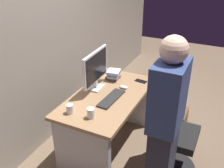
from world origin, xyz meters
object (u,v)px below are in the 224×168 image
keyboard (111,98)px  desk (108,112)px  cup_near_keyboard (91,113)px  cup_by_monitor (70,109)px  monitor (96,68)px  cell_phone (141,81)px  handbag (180,120)px  book_stack (114,75)px  person_at_desk (165,126)px  office_chair (170,136)px  mouse (124,87)px

keyboard → desk: bearing=50.7°
cup_near_keyboard → cup_by_monitor: size_ratio=1.07×
monitor → cup_near_keyboard: (-0.55, -0.25, -0.20)m
desk → cell_phone: bearing=-24.3°
handbag → cell_phone: bearing=118.5°
desk → monitor: size_ratio=2.44×
cup_by_monitor → handbag: size_ratio=0.26×
cup_near_keyboard → book_stack: book_stack is taller
person_at_desk → cell_phone: size_ratio=11.38×
book_stack → handbag: (0.36, -0.83, -0.65)m
office_chair → book_stack: 1.02m
keyboard → mouse: (0.29, -0.02, 0.01)m
keyboard → book_stack: 0.50m
office_chair → desk: bearing=88.5°
person_at_desk → book_stack: person_at_desk is taller
mouse → cup_near_keyboard: bearing=176.3°
desk → mouse: bearing=-23.4°
person_at_desk → cell_phone: bearing=31.1°
cup_near_keyboard → cell_phone: 0.96m
mouse → monitor: bearing=115.6°
monitor → keyboard: (-0.15, -0.27, -0.25)m
desk → handbag: size_ratio=3.49×
cup_near_keyboard → desk: bearing=6.2°
desk → office_chair: (-0.02, -0.74, -0.07)m
keyboard → cell_phone: (0.54, -0.14, -0.01)m
desk → book_stack: (0.39, 0.12, 0.29)m
monitor → mouse: bearing=-64.4°
person_at_desk → cup_by_monitor: person_at_desk is taller
desk → handbag: desk is taller
office_chair → mouse: size_ratio=9.40×
keyboard → cell_phone: size_ratio=2.99×
office_chair → book_stack: (0.41, 0.86, 0.36)m
keyboard → cup_by_monitor: (-0.42, 0.25, 0.04)m
cup_by_monitor → monitor: bearing=1.9°
desk → book_stack: book_stack is taller
office_chair → monitor: monitor is taller
keyboard → cup_by_monitor: 0.49m
monitor → handbag: bearing=-53.7°
monitor → cup_by_monitor: monitor is taller
book_stack → cell_phone: 0.35m
keyboard → cell_phone: 0.56m
mouse → cup_near_keyboard: (-0.69, 0.04, 0.03)m
cell_phone → keyboard: bearing=173.8°
book_stack → cell_phone: bearing=-75.3°
cup_by_monitor → cell_phone: bearing=-22.1°
monitor → desk: bearing=-112.5°
keyboard → mouse: mouse is taller
office_chair → cup_near_keyboard: office_chair is taller
desk → office_chair: office_chair is taller
desk → cup_near_keyboard: size_ratio=12.74×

